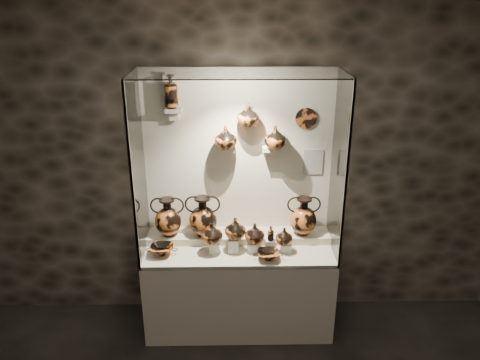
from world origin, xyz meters
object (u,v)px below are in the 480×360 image
Objects in this scene: jug_a at (212,233)px; amphora_mid at (203,216)px; kylix_left at (162,249)px; jug_b at (235,228)px; ovoid_vase_c at (275,137)px; amphora_right at (303,216)px; ovoid_vase_a at (226,137)px; jug_c at (255,233)px; ovoid_vase_b at (248,115)px; lekythos_small at (271,233)px; kylix_right at (268,255)px; amphora_left at (168,217)px; jug_e at (284,236)px; lekythos_tall at (171,90)px.

amphora_mid is at bearing 117.54° from jug_a.
kylix_left is at bearing -172.89° from jug_a.
jug_b is 0.97× the size of ovoid_vase_c.
amphora_right is 1.80× the size of ovoid_vase_a.
ovoid_vase_c is (0.43, 0.00, -0.00)m from ovoid_vase_a.
jug_a is 0.98× the size of ovoid_vase_c.
jug_c is (-0.45, -0.19, -0.07)m from amphora_right.
ovoid_vase_b is (0.32, 0.26, 0.99)m from jug_a.
lekythos_small reaches higher than kylix_right.
ovoid_vase_b is at bearing 17.30° from amphora_mid.
lekythos_small is at bearing 60.70° from kylix_right.
amphora_left is 1.86× the size of jug_a.
jug_c is 0.26m from jug_e.
ovoid_vase_c reaches higher than kylix_right.
ovoid_vase_a is at bearing -173.12° from ovoid_vase_b.
ovoid_vase_b is 0.31m from ovoid_vase_c.
jug_e is 0.59× the size of kylix_left.
amphora_right reaches higher than jug_e.
jug_a is 0.64m from jug_e.
kylix_left is (-0.96, -0.02, -0.14)m from lekythos_small.
jug_b is 0.73× the size of kylix_left.
kylix_right is at bearing -32.31° from lekythos_tall.
jug_e is (0.63, 0.00, -0.04)m from jug_a.
ovoid_vase_a is at bearing 114.97° from jug_b.
ovoid_vase_c reaches higher than amphora_mid.
jug_c is at bearing 6.89° from jug_a.
lekythos_tall is (-0.24, 0.09, 1.13)m from amphora_mid.
ovoid_vase_a is at bearing 24.69° from amphora_left.
jug_e is 0.22m from kylix_right.
ovoid_vase_c is at bearing -7.41° from lekythos_tall.
lekythos_tall is 1.54× the size of ovoid_vase_a.
ovoid_vase_c is at bearing 68.30° from jug_c.
lekythos_small is (-0.12, -0.00, 0.04)m from jug_e.
amphora_left is 0.32m from amphora_mid.
amphora_mid is 2.10× the size of jug_c.
kylix_left is at bearing 178.44° from ovoid_vase_c.
ovoid_vase_a is (0.54, 0.05, 0.74)m from amphora_left.
lekythos_small is 0.97m from kylix_left.
jug_c is 1.21× the size of lekythos_small.
lekythos_tall reaches higher than amphora_left.
amphora_mid reaches higher than kylix_left.
amphora_left is 0.31m from kylix_left.
amphora_right is 0.86m from jug_a.
jug_a is 1.27m from lekythos_tall.
ovoid_vase_c is (0.24, -0.00, -0.20)m from ovoid_vase_b.
ovoid_vase_b is (0.65, -0.03, -0.21)m from lekythos_tall.
lekythos_tall is at bearing -171.61° from amphora_right.
jug_e is 0.50× the size of lekythos_tall.
ovoid_vase_a is at bearing 117.67° from kylix_right.
amphora_mid reaches higher than amphora_left.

